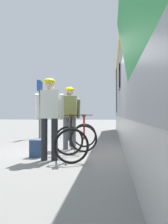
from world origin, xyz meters
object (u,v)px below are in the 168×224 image
at_px(cyclist_near_in_olive, 69,112).
at_px(bicycle_far_black, 70,141).
at_px(cyclist_far_in_white, 49,111).
at_px(bicycle_near_red, 84,135).
at_px(backpack_on_platform, 36,149).
at_px(platform_sign_post, 40,99).

bearing_deg(cyclist_near_in_olive, bicycle_far_black, -80.10).
height_order(cyclist_far_in_white, bicycle_far_black, cyclist_far_in_white).
relative_size(bicycle_near_red, bicycle_far_black, 0.94).
bearing_deg(bicycle_far_black, cyclist_near_in_olive, 99.90).
xyz_separation_m(cyclist_near_in_olive, backpack_on_platform, (-0.54, -1.40, -0.85)).
bearing_deg(cyclist_near_in_olive, bicycle_near_red, -1.53).
distance_m(bicycle_far_black, backpack_on_platform, 0.85).
height_order(cyclist_far_in_white, bicycle_near_red, cyclist_far_in_white).
height_order(cyclist_near_in_olive, platform_sign_post, platform_sign_post).
bearing_deg(platform_sign_post, bicycle_far_black, -66.37).
relative_size(cyclist_near_in_olive, backpack_on_platform, 4.40).
distance_m(bicycle_far_black, platform_sign_post, 5.19).
distance_m(backpack_on_platform, platform_sign_post, 4.83).
bearing_deg(bicycle_far_black, backpack_on_platform, 168.73).
xyz_separation_m(bicycle_far_black, backpack_on_platform, (-0.81, 0.16, -0.20)).
height_order(bicycle_far_black, backpack_on_platform, bicycle_far_black).
bearing_deg(bicycle_near_red, bicycle_far_black, -95.34).
bearing_deg(cyclist_near_in_olive, platform_sign_post, 119.77).
distance_m(bicycle_near_red, bicycle_far_black, 1.56).
relative_size(bicycle_far_black, backpack_on_platform, 3.00).
distance_m(cyclist_far_in_white, bicycle_near_red, 1.93).
distance_m(cyclist_near_in_olive, cyclist_far_in_white, 1.74).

